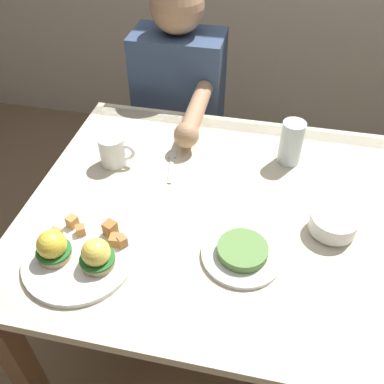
% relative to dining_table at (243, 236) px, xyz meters
% --- Properties ---
extents(ground_plane, '(6.00, 6.00, 0.00)m').
position_rel_dining_table_xyz_m(ground_plane, '(0.00, 0.00, -0.63)').
color(ground_plane, '#7F664C').
extents(dining_table, '(1.20, 0.90, 0.74)m').
position_rel_dining_table_xyz_m(dining_table, '(0.00, 0.00, 0.00)').
color(dining_table, beige).
rests_on(dining_table, ground_plane).
extents(eggs_benedict_plate, '(0.27, 0.27, 0.09)m').
position_rel_dining_table_xyz_m(eggs_benedict_plate, '(-0.37, -0.25, 0.13)').
color(eggs_benedict_plate, white).
rests_on(eggs_benedict_plate, dining_table).
extents(fruit_bowl, '(0.12, 0.12, 0.05)m').
position_rel_dining_table_xyz_m(fruit_bowl, '(0.23, -0.03, 0.14)').
color(fruit_bowl, white).
rests_on(fruit_bowl, dining_table).
extents(coffee_mug, '(0.11, 0.08, 0.09)m').
position_rel_dining_table_xyz_m(coffee_mug, '(-0.42, 0.12, 0.16)').
color(coffee_mug, white).
rests_on(coffee_mug, dining_table).
extents(fork, '(0.04, 0.16, 0.00)m').
position_rel_dining_table_xyz_m(fork, '(-0.25, 0.15, 0.11)').
color(fork, silver).
rests_on(fork, dining_table).
extents(water_glass_near, '(0.07, 0.07, 0.14)m').
position_rel_dining_table_xyz_m(water_glass_near, '(0.10, 0.24, 0.17)').
color(water_glass_near, silver).
rests_on(water_glass_near, dining_table).
extents(side_plate, '(0.20, 0.20, 0.04)m').
position_rel_dining_table_xyz_m(side_plate, '(0.01, -0.16, 0.12)').
color(side_plate, white).
rests_on(side_plate, dining_table).
extents(diner_person, '(0.34, 0.54, 1.14)m').
position_rel_dining_table_xyz_m(diner_person, '(-0.33, 0.60, 0.02)').
color(diner_person, '#33333D').
rests_on(diner_person, ground_plane).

